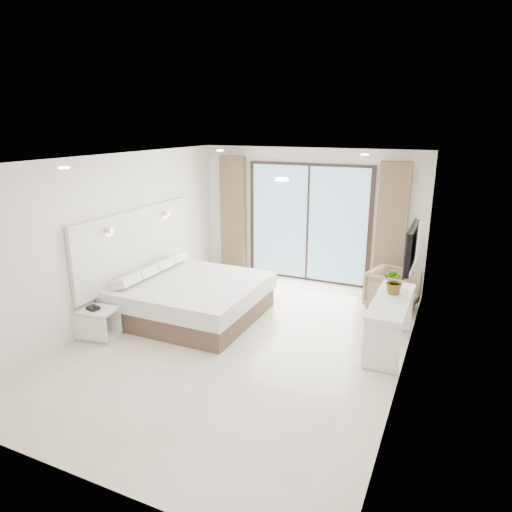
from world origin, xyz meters
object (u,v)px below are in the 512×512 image
object	(u,v)px
bed	(191,298)
armchair	(392,288)
nightstand	(99,324)
console_desk	(391,313)

from	to	relation	value
bed	armchair	size ratio (longest dim) A/B	2.92
nightstand	armchair	world-z (taller)	armchair
bed	console_desk	size ratio (longest dim) A/B	1.42
bed	nightstand	size ratio (longest dim) A/B	3.90
bed	console_desk	xyz separation A→B (m)	(3.23, 0.17, 0.24)
nightstand	bed	bearing A→B (deg)	49.48
nightstand	console_desk	distance (m)	4.33
nightstand	armchair	size ratio (longest dim) A/B	0.75
nightstand	console_desk	size ratio (longest dim) A/B	0.36
console_desk	armchair	world-z (taller)	console_desk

